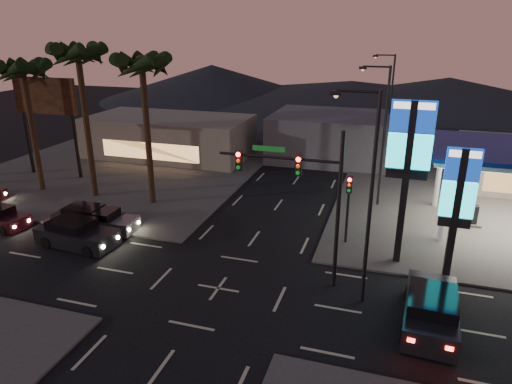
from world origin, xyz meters
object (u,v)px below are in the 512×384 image
(pylon_sign_tall, at_px, (409,151))
(car_lane_a_front, at_px, (76,234))
(pylon_sign_short, at_px, (458,195))
(car_lane_b_front, at_px, (104,221))
(car_lane_b_mid, at_px, (88,218))
(traffic_signal_mast, at_px, (303,185))
(suv_station, at_px, (431,310))

(pylon_sign_tall, relative_size, car_lane_a_front, 1.76)
(pylon_sign_short, height_order, car_lane_a_front, pylon_sign_short)
(pylon_sign_short, bearing_deg, pylon_sign_tall, 158.20)
(car_lane_b_front, xyz_separation_m, car_lane_b_mid, (-1.25, 0.06, 0.03))
(car_lane_b_mid, bearing_deg, pylon_sign_short, 0.38)
(car_lane_b_mid, bearing_deg, traffic_signal_mast, -9.21)
(suv_station, bearing_deg, car_lane_a_front, 174.20)
(pylon_sign_tall, relative_size, traffic_signal_mast, 1.12)
(car_lane_b_front, relative_size, suv_station, 0.83)
(pylon_sign_tall, height_order, pylon_sign_short, pylon_sign_tall)
(traffic_signal_mast, distance_m, car_lane_b_mid, 15.49)
(pylon_sign_tall, distance_m, suv_station, 8.01)
(pylon_sign_short, bearing_deg, suv_station, -102.50)
(pylon_sign_short, relative_size, car_lane_a_front, 1.37)
(pylon_sign_short, xyz_separation_m, car_lane_a_front, (-20.88, -2.52, -3.90))
(pylon_sign_short, relative_size, suv_station, 1.32)
(car_lane_b_mid, bearing_deg, car_lane_a_front, -67.59)
(pylon_sign_short, bearing_deg, car_lane_b_mid, -179.62)
(pylon_sign_short, bearing_deg, car_lane_a_front, -173.13)
(pylon_sign_short, height_order, car_lane_b_front, pylon_sign_short)
(car_lane_b_mid, height_order, suv_station, suv_station)
(traffic_signal_mast, bearing_deg, suv_station, -17.96)
(traffic_signal_mast, distance_m, car_lane_b_front, 14.31)
(car_lane_a_front, xyz_separation_m, suv_station, (19.88, -2.02, 0.05))
(pylon_sign_tall, distance_m, car_lane_a_front, 19.55)
(pylon_sign_short, distance_m, car_lane_a_front, 21.39)
(car_lane_a_front, xyz_separation_m, car_lane_b_front, (0.27, 2.31, -0.10))
(traffic_signal_mast, height_order, car_lane_a_front, traffic_signal_mast)
(pylon_sign_tall, distance_m, traffic_signal_mast, 6.02)
(pylon_sign_tall, xyz_separation_m, suv_station, (1.50, -5.53, -5.59))
(pylon_sign_tall, xyz_separation_m, car_lane_b_mid, (-19.36, -1.14, -5.71))
(suv_station, bearing_deg, pylon_sign_short, 77.50)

